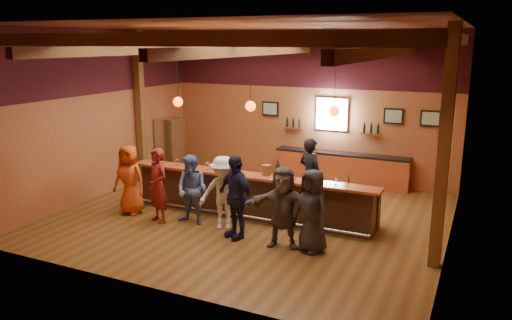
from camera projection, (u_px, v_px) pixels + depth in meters
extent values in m
plane|color=brown|center=(251.00, 216.00, 12.18)|extent=(9.00, 9.00, 0.00)
cube|color=brown|center=(307.00, 106.00, 15.18)|extent=(9.00, 0.04, 4.50)
cube|color=brown|center=(145.00, 162.00, 8.13)|extent=(9.00, 0.04, 4.50)
cube|color=brown|center=(101.00, 114.00, 13.51)|extent=(0.04, 8.00, 4.50)
cube|color=brown|center=(457.00, 141.00, 9.81)|extent=(0.04, 8.00, 4.50)
cube|color=brown|center=(250.00, 26.00, 11.13)|extent=(9.00, 8.00, 0.04)
cube|color=#350E13|center=(308.00, 59.00, 14.84)|extent=(9.00, 0.01, 1.70)
cube|color=#350E13|center=(98.00, 61.00, 13.17)|extent=(0.01, 8.00, 1.70)
cube|color=#350E13|center=(462.00, 69.00, 9.49)|extent=(0.01, 8.00, 1.70)
cube|color=brown|center=(140.00, 108.00, 14.77)|extent=(0.22, 0.22, 4.50)
cube|color=brown|center=(444.00, 150.00, 8.99)|extent=(0.22, 0.22, 4.50)
cube|color=brown|center=(175.00, 39.00, 8.56)|extent=(8.80, 0.20, 0.25)
cube|color=brown|center=(230.00, 40.00, 10.32)|extent=(8.80, 0.20, 0.25)
cube|color=brown|center=(268.00, 40.00, 12.09)|extent=(8.80, 0.20, 0.25)
cube|color=brown|center=(297.00, 40.00, 13.85)|extent=(8.80, 0.20, 0.25)
cube|color=brown|center=(143.00, 50.00, 12.49)|extent=(0.18, 7.80, 0.22)
cube|color=brown|center=(250.00, 51.00, 11.26)|extent=(0.18, 7.80, 0.22)
cube|color=brown|center=(385.00, 52.00, 10.03)|extent=(0.18, 7.80, 0.22)
cube|color=black|center=(251.00, 196.00, 12.06)|extent=(6.00, 0.60, 1.05)
cube|color=maroon|center=(247.00, 175.00, 11.77)|extent=(6.30, 0.50, 0.06)
cube|color=black|center=(257.00, 176.00, 12.30)|extent=(6.00, 0.48, 0.05)
cube|color=black|center=(257.00, 194.00, 12.41)|extent=(6.00, 0.48, 0.90)
cube|color=silver|center=(336.00, 188.00, 11.49)|extent=(0.45, 0.40, 0.14)
cube|color=silver|center=(357.00, 190.00, 11.28)|extent=(0.45, 0.40, 0.14)
cylinder|color=silver|center=(243.00, 216.00, 11.77)|extent=(6.00, 0.06, 0.06)
cube|color=maroon|center=(341.00, 169.00, 14.86)|extent=(4.00, 0.50, 0.90)
cube|color=black|center=(341.00, 154.00, 14.75)|extent=(4.00, 0.52, 0.05)
cube|color=silver|center=(332.00, 114.00, 14.86)|extent=(0.95, 0.08, 0.95)
cube|color=white|center=(331.00, 114.00, 14.81)|extent=(0.78, 0.01, 0.78)
cube|color=black|center=(270.00, 109.00, 15.66)|extent=(0.55, 0.04, 0.45)
cube|color=silver|center=(270.00, 109.00, 15.64)|extent=(0.45, 0.01, 0.35)
cube|color=black|center=(394.00, 116.00, 14.10)|extent=(0.55, 0.04, 0.45)
cube|color=silver|center=(393.00, 116.00, 14.07)|extent=(0.45, 0.01, 0.35)
cube|color=black|center=(431.00, 118.00, 13.69)|extent=(0.55, 0.04, 0.45)
cube|color=silver|center=(431.00, 119.00, 13.66)|extent=(0.45, 0.01, 0.35)
cube|color=maroon|center=(293.00, 128.00, 15.40)|extent=(0.60, 0.18, 0.04)
cylinder|color=black|center=(287.00, 123.00, 15.45)|extent=(0.07, 0.07, 0.26)
cylinder|color=black|center=(293.00, 123.00, 15.37)|extent=(0.07, 0.07, 0.26)
cylinder|color=black|center=(299.00, 124.00, 15.29)|extent=(0.07, 0.07, 0.26)
cube|color=maroon|center=(371.00, 134.00, 14.42)|extent=(0.60, 0.18, 0.04)
cylinder|color=black|center=(364.00, 128.00, 14.47)|extent=(0.07, 0.07, 0.26)
cylinder|color=black|center=(371.00, 129.00, 14.38)|extent=(0.07, 0.07, 0.26)
cylinder|color=black|center=(378.00, 129.00, 14.30)|extent=(0.07, 0.07, 0.26)
cylinder|color=black|center=(177.00, 76.00, 12.23)|extent=(0.01, 0.01, 1.25)
sphere|color=#FF450C|center=(178.00, 102.00, 12.37)|extent=(0.24, 0.24, 0.24)
cylinder|color=black|center=(250.00, 79.00, 11.41)|extent=(0.01, 0.01, 1.25)
sphere|color=#FF450C|center=(251.00, 106.00, 11.55)|extent=(0.24, 0.24, 0.24)
cylinder|color=black|center=(335.00, 82.00, 10.59)|extent=(0.01, 0.01, 1.25)
sphere|color=#FF450C|center=(334.00, 111.00, 10.73)|extent=(0.24, 0.24, 0.24)
cube|color=silver|center=(170.00, 146.00, 15.95)|extent=(0.70, 0.70, 1.80)
imported|color=#C04312|center=(130.00, 180.00, 12.21)|extent=(0.88, 0.60, 1.72)
imported|color=maroon|center=(158.00, 186.00, 11.62)|extent=(0.76, 0.64, 1.77)
imported|color=#506AA0|center=(192.00, 190.00, 11.53)|extent=(0.81, 0.65, 1.63)
imported|color=silver|center=(223.00, 193.00, 11.22)|extent=(1.25, 1.00, 1.68)
imported|color=#1A1B35|center=(235.00, 197.00, 10.68)|extent=(1.17, 0.87, 1.84)
imported|color=#4F463F|center=(283.00, 207.00, 10.21)|extent=(1.66, 0.81, 1.72)
imported|color=#252628|center=(312.00, 211.00, 10.00)|extent=(0.99, 0.86, 1.71)
imported|color=black|center=(310.00, 174.00, 12.50)|extent=(0.79, 0.66, 1.84)
cylinder|color=brown|center=(266.00, 170.00, 11.66)|extent=(0.22, 0.22, 0.24)
cylinder|color=black|center=(278.00, 171.00, 11.52)|extent=(0.08, 0.08, 0.26)
cylinder|color=black|center=(278.00, 164.00, 11.48)|extent=(0.03, 0.03, 0.09)
cylinder|color=black|center=(278.00, 170.00, 11.58)|extent=(0.08, 0.08, 0.28)
cylinder|color=black|center=(278.00, 162.00, 11.54)|extent=(0.03, 0.03, 0.10)
cylinder|color=silver|center=(152.00, 162.00, 12.94)|extent=(0.07, 0.07, 0.01)
cylinder|color=silver|center=(152.00, 160.00, 12.92)|extent=(0.01, 0.01, 0.10)
sphere|color=silver|center=(152.00, 157.00, 12.90)|extent=(0.08, 0.08, 0.08)
cylinder|color=silver|center=(177.00, 165.00, 12.62)|extent=(0.07, 0.07, 0.01)
cylinder|color=silver|center=(177.00, 163.00, 12.61)|extent=(0.01, 0.01, 0.10)
sphere|color=silver|center=(177.00, 160.00, 12.59)|extent=(0.08, 0.08, 0.08)
cylinder|color=silver|center=(194.00, 167.00, 12.45)|extent=(0.06, 0.06, 0.01)
cylinder|color=silver|center=(194.00, 165.00, 12.44)|extent=(0.01, 0.01, 0.09)
sphere|color=silver|center=(194.00, 162.00, 12.42)|extent=(0.07, 0.07, 0.07)
cylinder|color=silver|center=(208.00, 170.00, 12.14)|extent=(0.08, 0.08, 0.01)
cylinder|color=silver|center=(208.00, 167.00, 12.13)|extent=(0.01, 0.01, 0.11)
sphere|color=silver|center=(207.00, 164.00, 12.11)|extent=(0.09, 0.09, 0.09)
cylinder|color=silver|center=(232.00, 171.00, 12.00)|extent=(0.06, 0.06, 0.01)
cylinder|color=silver|center=(232.00, 169.00, 11.99)|extent=(0.01, 0.01, 0.09)
sphere|color=silver|center=(232.00, 166.00, 11.97)|extent=(0.07, 0.07, 0.07)
cylinder|color=silver|center=(285.00, 178.00, 11.39)|extent=(0.07, 0.07, 0.01)
cylinder|color=silver|center=(285.00, 176.00, 11.38)|extent=(0.01, 0.01, 0.10)
sphere|color=silver|center=(285.00, 173.00, 11.36)|extent=(0.08, 0.08, 0.08)
cylinder|color=silver|center=(305.00, 181.00, 11.21)|extent=(0.08, 0.08, 0.01)
cylinder|color=silver|center=(305.00, 178.00, 11.19)|extent=(0.01, 0.01, 0.11)
sphere|color=silver|center=(305.00, 174.00, 11.17)|extent=(0.09, 0.09, 0.09)
cylinder|color=silver|center=(336.00, 184.00, 10.90)|extent=(0.07, 0.07, 0.01)
cylinder|color=silver|center=(336.00, 182.00, 10.89)|extent=(0.01, 0.01, 0.10)
sphere|color=silver|center=(336.00, 179.00, 10.87)|extent=(0.08, 0.08, 0.08)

